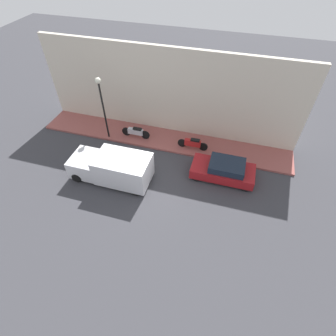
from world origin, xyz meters
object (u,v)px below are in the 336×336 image
(scooter_silver, at_px, (136,132))
(streetlamp, at_px, (101,97))
(delivery_van, at_px, (112,167))
(parked_car, at_px, (224,170))
(motorcycle_red, at_px, (193,143))

(scooter_silver, bearing_deg, streetlamp, 105.00)
(delivery_van, bearing_deg, scooter_silver, 1.12)
(scooter_silver, bearing_deg, parked_car, -107.69)
(delivery_van, relative_size, streetlamp, 1.09)
(motorcycle_red, bearing_deg, streetlamp, 93.77)
(motorcycle_red, relative_size, streetlamp, 0.46)
(parked_car, distance_m, delivery_van, 6.94)
(scooter_silver, bearing_deg, delivery_van, -178.88)
(scooter_silver, distance_m, streetlamp, 3.47)
(delivery_van, xyz_separation_m, motorcycle_red, (4.06, -4.22, -0.35))
(parked_car, height_order, delivery_van, delivery_van)
(parked_car, relative_size, scooter_silver, 1.83)
(parked_car, xyz_separation_m, delivery_van, (-2.04, 6.63, 0.34))
(parked_car, distance_m, streetlamp, 9.26)
(delivery_van, xyz_separation_m, streetlamp, (3.65, 2.05, 2.45))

